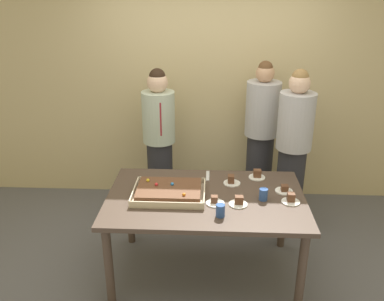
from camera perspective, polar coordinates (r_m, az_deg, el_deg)
name	(u,v)px	position (r m, az deg, el deg)	size (l,w,h in m)	color
ground_plane	(205,272)	(3.88, 1.78, -16.47)	(12.00, 12.00, 0.00)	#5B5B60
interior_back_panel	(209,72)	(4.72, 2.38, 10.91)	(8.00, 0.12, 3.00)	#CCB784
party_table	(206,205)	(3.49, 1.91, -7.63)	(1.65, 1.04, 0.78)	#47382D
sheet_cake	(169,192)	(3.45, -3.21, -5.73)	(0.60, 0.45, 0.10)	beige
plated_slice_near_left	(215,202)	(3.34, 3.19, -7.10)	(0.15, 0.15, 0.07)	white
plated_slice_near_right	(239,202)	(3.33, 6.50, -7.13)	(0.15, 0.15, 0.08)	white
plated_slice_far_left	(231,181)	(3.66, 5.50, -4.22)	(0.15, 0.15, 0.08)	white
plated_slice_far_right	(284,190)	(3.60, 12.70, -5.34)	(0.15, 0.15, 0.06)	white
plated_slice_center_front	(257,175)	(3.80, 9.04, -3.40)	(0.15, 0.15, 0.08)	white
plated_slice_center_back	(291,199)	(3.44, 13.57, -6.62)	(0.15, 0.15, 0.08)	white
drink_cup_nearest	(263,194)	(3.42, 9.90, -6.04)	(0.07, 0.07, 0.10)	#2D5199
drink_cup_middle	(220,211)	(3.15, 3.97, -8.33)	(0.07, 0.07, 0.10)	#2D5199
cake_server_utensil	(208,176)	(3.79, 2.20, -3.55)	(0.03, 0.20, 0.01)	silver
person_serving_front	(261,137)	(4.55, 9.55, 1.92)	(0.37, 0.37, 1.70)	#28282D
person_green_shirt_behind	(159,140)	(4.47, -4.57, 1.43)	(0.35, 0.35, 1.63)	#28282D
person_striped_tie_right	(293,150)	(4.25, 13.86, 0.10)	(0.35, 0.35, 1.69)	#28282D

